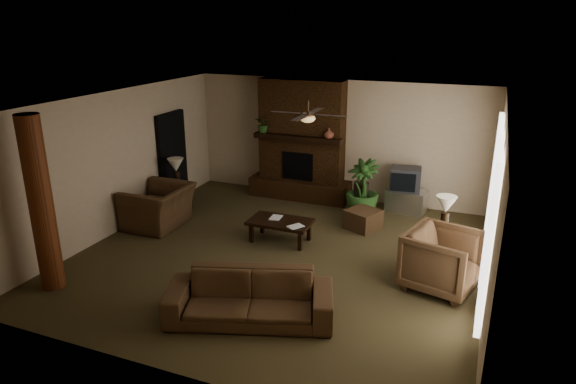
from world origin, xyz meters
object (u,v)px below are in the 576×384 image
at_px(sofa, 249,290).
at_px(floor_vase, 361,194).
at_px(floor_plant, 362,201).
at_px(lamp_left, 176,167).
at_px(coffee_table, 280,223).
at_px(lamp_right, 446,207).
at_px(side_table_right, 441,244).
at_px(side_table_left, 177,199).
at_px(log_column, 41,205).
at_px(armchair_right, 442,258).
at_px(armchair_left, 158,200).
at_px(tv_stand, 406,201).
at_px(ottoman, 363,219).

relative_size(sofa, floor_vase, 3.05).
distance_m(floor_plant, lamp_left, 4.14).
distance_m(coffee_table, lamp_right, 3.06).
bearing_deg(floor_vase, side_table_right, -41.90).
bearing_deg(floor_plant, floor_vase, 110.49).
bearing_deg(floor_vase, side_table_left, -159.56).
height_order(floor_plant, lamp_left, lamp_left).
bearing_deg(log_column, armchair_right, 21.41).
relative_size(log_column, armchair_left, 2.16).
height_order(tv_stand, lamp_right, lamp_right).
bearing_deg(floor_plant, coffee_table, -121.14).
xyz_separation_m(sofa, floor_vase, (0.41, 4.76, -0.03)).
xyz_separation_m(coffee_table, lamp_right, (2.98, 0.34, 0.63)).
height_order(tv_stand, floor_vase, floor_vase).
xyz_separation_m(log_column, armchair_left, (0.07, 2.79, -0.83)).
height_order(coffee_table, lamp_left, lamp_left).
bearing_deg(coffee_table, sofa, -76.40).
distance_m(log_column, side_table_right, 6.70).
bearing_deg(sofa, armchair_right, 19.98).
bearing_deg(sofa, floor_plant, 65.37).
distance_m(armchair_left, lamp_left, 1.04).
xyz_separation_m(armchair_left, ottoman, (3.96, 1.43, -0.37)).
xyz_separation_m(sofa, floor_plant, (0.49, 4.54, -0.10)).
distance_m(armchair_left, coffee_table, 2.65).
distance_m(ottoman, lamp_left, 4.23).
distance_m(armchair_left, tv_stand, 5.39).
bearing_deg(log_column, tv_stand, 49.79).
relative_size(side_table_left, lamp_left, 0.85).
bearing_deg(side_table_right, lamp_right, -72.91).
bearing_deg(ottoman, coffee_table, -137.57).
bearing_deg(armchair_right, floor_plant, 50.80).
relative_size(armchair_right, tv_stand, 1.26).
height_order(log_column, armchair_left, log_column).
bearing_deg(tv_stand, lamp_right, -59.06).
bearing_deg(coffee_table, armchair_left, -175.32).
bearing_deg(lamp_right, armchair_right, -84.86).
bearing_deg(side_table_left, ottoman, 7.63).
bearing_deg(ottoman, tv_stand, 63.92).
bearing_deg(side_table_left, floor_plant, 17.20).
xyz_separation_m(log_column, side_table_right, (5.68, 3.38, -1.12)).
distance_m(sofa, coffee_table, 2.74).
distance_m(coffee_table, tv_stand, 3.23).
relative_size(armchair_right, side_table_left, 1.95).
bearing_deg(floor_plant, side_table_right, -39.29).
xyz_separation_m(floor_plant, lamp_left, (-3.93, -1.16, 0.65)).
relative_size(armchair_right, coffee_table, 0.89).
relative_size(armchair_left, armchair_right, 1.21).
bearing_deg(armchair_right, floor_vase, 49.73).
relative_size(tv_stand, floor_plant, 0.67).
height_order(log_column, tv_stand, log_column).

